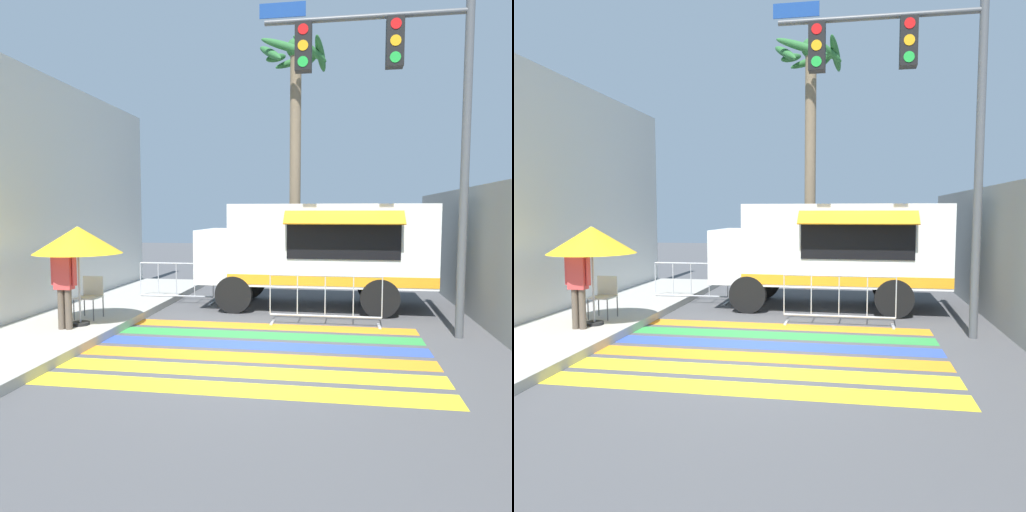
% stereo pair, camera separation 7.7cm
% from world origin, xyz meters
% --- Properties ---
extents(ground_plane, '(60.00, 60.00, 0.00)m').
position_xyz_m(ground_plane, '(0.00, 0.00, 0.00)').
color(ground_plane, '#4C4C4F').
extents(concrete_wall_right, '(0.20, 16.00, 3.01)m').
position_xyz_m(concrete_wall_right, '(4.71, 3.00, 1.50)').
color(concrete_wall_right, gray).
rests_on(concrete_wall_right, ground_plane).
extents(crosswalk_painted, '(6.40, 4.36, 0.01)m').
position_xyz_m(crosswalk_painted, '(0.00, 0.30, 0.00)').
color(crosswalk_painted, yellow).
rests_on(crosswalk_painted, ground_plane).
extents(food_truck, '(5.71, 2.74, 2.61)m').
position_xyz_m(food_truck, '(0.97, 4.57, 1.55)').
color(food_truck, white).
rests_on(food_truck, ground_plane).
extents(traffic_signal_pole, '(3.98, 0.29, 6.48)m').
position_xyz_m(traffic_signal_pole, '(2.69, 1.87, 4.64)').
color(traffic_signal_pole, '#515456').
rests_on(traffic_signal_pole, ground_plane).
extents(patio_umbrella, '(1.72, 1.72, 1.98)m').
position_xyz_m(patio_umbrella, '(-3.49, 1.04, 1.86)').
color(patio_umbrella, black).
rests_on(patio_umbrella, sidewalk_left).
extents(folding_chair, '(0.46, 0.46, 0.88)m').
position_xyz_m(folding_chair, '(-3.62, 1.75, 0.69)').
color(folding_chair, '#4C4C51').
rests_on(folding_chair, sidewalk_left).
extents(vendor_person, '(0.53, 0.22, 1.66)m').
position_xyz_m(vendor_person, '(-3.59, 0.66, 1.10)').
color(vendor_person, brown).
rests_on(vendor_person, sidewalk_left).
extents(barricade_front, '(2.40, 0.44, 1.09)m').
position_xyz_m(barricade_front, '(1.33, 2.56, 0.55)').
color(barricade_front, '#B7BABF').
rests_on(barricade_front, ground_plane).
extents(barricade_side, '(2.03, 0.44, 1.09)m').
position_xyz_m(barricade_side, '(-2.64, 4.54, 0.54)').
color(barricade_side, '#B7BABF').
rests_on(barricade_side, ground_plane).
extents(palm_tree, '(2.31, 2.17, 7.75)m').
position_xyz_m(palm_tree, '(0.21, 7.70, 5.40)').
color(palm_tree, '#7A664C').
rests_on(palm_tree, ground_plane).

